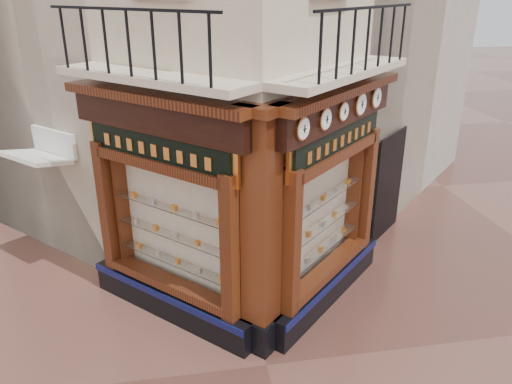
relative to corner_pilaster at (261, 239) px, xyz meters
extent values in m
plane|color=#512E26|center=(0.00, -0.50, -1.95)|extent=(80.00, 80.00, 0.00)
cube|color=black|center=(-1.44, 1.04, -1.67)|extent=(2.72, 2.72, 0.55)
cube|color=#0C103F|center=(-1.57, 0.91, -1.46)|extent=(2.50, 2.50, 0.12)
cube|color=#351309|center=(-0.45, 0.05, -0.17)|extent=(0.37, 0.37, 2.45)
cube|color=#351309|center=(-2.43, 2.03, -0.17)|extent=(0.37, 0.37, 2.45)
cube|color=#FDE1BF|center=(-1.20, 1.27, -0.20)|extent=(1.80, 1.80, 2.10)
cube|color=black|center=(-1.42, 1.05, 1.65)|extent=(2.69, 2.69, 0.50)
cube|color=#351309|center=(-1.47, 1.00, 1.96)|extent=(2.86, 2.86, 0.14)
cube|color=black|center=(1.44, 1.04, -1.67)|extent=(2.72, 2.72, 0.55)
cube|color=#0C103F|center=(1.57, 0.91, -1.46)|extent=(2.50, 2.50, 0.12)
cube|color=#351309|center=(0.45, 0.05, -0.17)|extent=(0.37, 0.37, 2.45)
cube|color=#351309|center=(2.43, 2.03, -0.17)|extent=(0.37, 0.37, 2.45)
cube|color=#FDE1BF|center=(1.20, 1.27, -0.20)|extent=(1.80, 1.80, 2.10)
cube|color=black|center=(1.42, 1.05, 1.65)|extent=(2.69, 2.69, 0.50)
cube|color=#351309|center=(1.47, 1.00, 1.96)|extent=(2.86, 2.86, 0.14)
cube|color=black|center=(0.00, 0.00, -1.67)|extent=(0.78, 0.78, 0.55)
cube|color=#351309|center=(0.00, 0.00, 0.25)|extent=(0.64, 0.64, 3.50)
cube|color=#351309|center=(0.00, 0.00, 1.96)|extent=(0.85, 0.85, 0.14)
cube|color=beige|center=(-1.48, 0.99, 2.25)|extent=(2.97, 2.97, 0.12)
cube|color=black|center=(-1.72, 0.76, 3.20)|extent=(2.36, 2.36, 0.04)
cube|color=beige|center=(1.48, 0.99, 2.25)|extent=(2.97, 2.97, 0.12)
cube|color=black|center=(1.72, 0.76, 3.20)|extent=(2.36, 2.36, 0.04)
cylinder|color=#A86A38|center=(0.56, -0.04, 1.67)|extent=(0.27, 0.27, 0.34)
cylinder|color=white|center=(0.58, -0.06, 1.67)|extent=(0.22, 0.22, 0.29)
cube|color=black|center=(0.59, -0.07, 1.67)|extent=(0.02, 0.02, 0.11)
cube|color=black|center=(0.59, -0.07, 1.67)|extent=(0.07, 0.07, 0.01)
cylinder|color=#A86A38|center=(1.02, 0.42, 1.67)|extent=(0.28, 0.28, 0.34)
cylinder|color=white|center=(1.04, 0.40, 1.67)|extent=(0.22, 0.22, 0.30)
cube|color=black|center=(1.05, 0.39, 1.67)|extent=(0.02, 0.02, 0.11)
cube|color=black|center=(1.05, 0.39, 1.67)|extent=(0.07, 0.07, 0.01)
cylinder|color=#A86A38|center=(1.44, 0.85, 1.67)|extent=(0.26, 0.26, 0.31)
cylinder|color=white|center=(1.46, 0.83, 1.67)|extent=(0.20, 0.20, 0.27)
cube|color=black|center=(1.47, 0.81, 1.67)|extent=(0.02, 0.02, 0.10)
cube|color=black|center=(1.47, 0.81, 1.67)|extent=(0.06, 0.06, 0.01)
cylinder|color=#A86A38|center=(1.90, 1.30, 1.67)|extent=(0.32, 0.32, 0.40)
cylinder|color=white|center=(1.92, 1.28, 1.67)|extent=(0.26, 0.26, 0.34)
cube|color=black|center=(1.93, 1.27, 1.67)|extent=(0.02, 0.02, 0.13)
cube|color=black|center=(1.93, 1.27, 1.67)|extent=(0.08, 0.08, 0.01)
cylinder|color=#A86A38|center=(2.36, 1.77, 1.67)|extent=(0.31, 0.31, 0.38)
cylinder|color=white|center=(2.38, 1.75, 1.67)|extent=(0.25, 0.25, 0.33)
cube|color=black|center=(2.39, 1.73, 1.67)|extent=(0.02, 0.02, 0.13)
cube|color=black|center=(2.39, 1.73, 1.67)|extent=(0.08, 0.08, 0.01)
cube|color=#EC9F45|center=(-1.45, 1.03, 1.15)|extent=(2.28, 2.28, 0.61)
cube|color=black|center=(-1.48, 1.00, 1.15)|extent=(2.13, 2.13, 0.46)
cube|color=#EC9F45|center=(1.45, 1.03, 1.15)|extent=(2.23, 2.23, 0.60)
cube|color=black|center=(1.48, 1.00, 1.15)|extent=(2.08, 2.08, 0.45)
camera|label=1|loc=(-1.19, -6.50, 3.47)|focal=35.00mm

